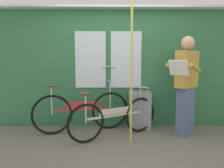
# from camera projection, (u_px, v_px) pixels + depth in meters

# --- Properties ---
(ground_plane) EXTENTS (5.95, 4.15, 0.04)m
(ground_plane) POSITION_uv_depth(u_px,v_px,m) (121.00, 152.00, 3.15)
(ground_plane) COLOR #666056
(train_door_wall) EXTENTS (4.95, 0.28, 2.34)m
(train_door_wall) POSITION_uv_depth(u_px,v_px,m) (118.00, 66.00, 4.27)
(train_door_wall) COLOR #2D6B42
(train_door_wall) RESTS_ON ground_plane
(bicycle_near_door) EXTENTS (1.53, 0.91, 0.86)m
(bicycle_near_door) POSITION_uv_depth(u_px,v_px,m) (114.00, 117.00, 3.68)
(bicycle_near_door) COLOR black
(bicycle_near_door) RESTS_ON ground_plane
(bicycle_leaning_behind) EXTENTS (1.74, 0.66, 0.93)m
(bicycle_leaning_behind) POSITION_uv_depth(u_px,v_px,m) (82.00, 111.00, 3.98)
(bicycle_leaning_behind) COLOR black
(bicycle_leaning_behind) RESTS_ON ground_plane
(passenger_reading_newspaper) EXTENTS (0.63, 0.62, 1.74)m
(passenger_reading_newspaper) POSITION_uv_depth(u_px,v_px,m) (186.00, 83.00, 3.76)
(passenger_reading_newspaper) COLOR slate
(passenger_reading_newspaper) RESTS_ON ground_plane
(trash_bin_by_wall) EXTENTS (0.42, 0.28, 0.73)m
(trash_bin_by_wall) POSITION_uv_depth(u_px,v_px,m) (139.00, 110.00, 4.15)
(trash_bin_by_wall) COLOR gray
(trash_bin_by_wall) RESTS_ON ground_plane
(handrail_pole) EXTENTS (0.04, 0.04, 2.30)m
(handrail_pole) POSITION_uv_depth(u_px,v_px,m) (131.00, 71.00, 3.40)
(handrail_pole) COLOR #C6C14C
(handrail_pole) RESTS_ON ground_plane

